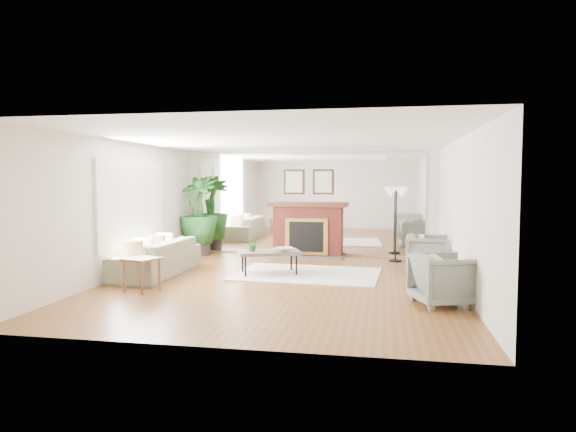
% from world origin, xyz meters
% --- Properties ---
extents(ground, '(7.00, 7.00, 0.00)m').
position_xyz_m(ground, '(0.00, 0.00, 0.00)').
color(ground, brown).
rests_on(ground, ground).
extents(wall_left, '(0.02, 7.00, 2.50)m').
position_xyz_m(wall_left, '(-2.99, 0.00, 1.25)').
color(wall_left, silver).
rests_on(wall_left, ground).
extents(wall_right, '(0.02, 7.00, 2.50)m').
position_xyz_m(wall_right, '(2.99, 0.00, 1.25)').
color(wall_right, silver).
rests_on(wall_right, ground).
extents(wall_back, '(6.00, 0.02, 2.50)m').
position_xyz_m(wall_back, '(0.00, 3.49, 1.25)').
color(wall_back, silver).
rests_on(wall_back, ground).
extents(mirror_panel, '(5.40, 0.04, 2.40)m').
position_xyz_m(mirror_panel, '(0.00, 3.47, 1.25)').
color(mirror_panel, silver).
rests_on(mirror_panel, wall_back).
extents(window_panel, '(0.04, 2.40, 1.50)m').
position_xyz_m(window_panel, '(-2.96, 0.40, 1.35)').
color(window_panel, '#B2E09E').
rests_on(window_panel, wall_left).
extents(fireplace, '(1.85, 0.83, 2.05)m').
position_xyz_m(fireplace, '(0.00, 3.26, 0.66)').
color(fireplace, maroon).
rests_on(fireplace, ground).
extents(area_rug, '(2.78, 2.07, 0.03)m').
position_xyz_m(area_rug, '(0.34, 0.87, 0.01)').
color(area_rug, white).
rests_on(area_rug, ground).
extents(coffee_table, '(1.31, 1.04, 0.46)m').
position_xyz_m(coffee_table, '(-0.37, 0.75, 0.42)').
color(coffee_table, brown).
rests_on(coffee_table, ground).
extents(sofa, '(0.92, 2.29, 0.67)m').
position_xyz_m(sofa, '(-2.45, 0.33, 0.33)').
color(sofa, gray).
rests_on(sofa, ground).
extents(armchair_back, '(0.87, 0.85, 0.73)m').
position_xyz_m(armchair_back, '(2.60, 1.55, 0.37)').
color(armchair_back, gray).
rests_on(armchair_back, ground).
extents(armchair_front, '(1.03, 1.02, 0.74)m').
position_xyz_m(armchair_front, '(2.60, -1.11, 0.37)').
color(armchair_front, gray).
rests_on(armchair_front, ground).
extents(side_table, '(0.61, 0.61, 0.55)m').
position_xyz_m(side_table, '(-2.07, -1.04, 0.46)').
color(side_table, brown).
rests_on(side_table, ground).
extents(potted_ficus, '(1.13, 1.13, 1.90)m').
position_xyz_m(potted_ficus, '(-2.60, 3.00, 1.02)').
color(potted_ficus, black).
rests_on(potted_ficus, ground).
extents(floor_lamp, '(0.53, 0.30, 1.63)m').
position_xyz_m(floor_lamp, '(2.03, 2.81, 1.39)').
color(floor_lamp, black).
rests_on(floor_lamp, ground).
extents(tabletop_plant, '(0.31, 0.29, 0.29)m').
position_xyz_m(tabletop_plant, '(-0.67, 0.66, 0.60)').
color(tabletop_plant, '#2A6826').
rests_on(tabletop_plant, coffee_table).
extents(fruit_bowl, '(0.33, 0.33, 0.07)m').
position_xyz_m(fruit_bowl, '(-0.13, 0.71, 0.49)').
color(fruit_bowl, brown).
rests_on(fruit_bowl, coffee_table).
extents(book, '(0.34, 0.38, 0.02)m').
position_xyz_m(book, '(-0.20, 1.06, 0.47)').
color(book, brown).
rests_on(book, coffee_table).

